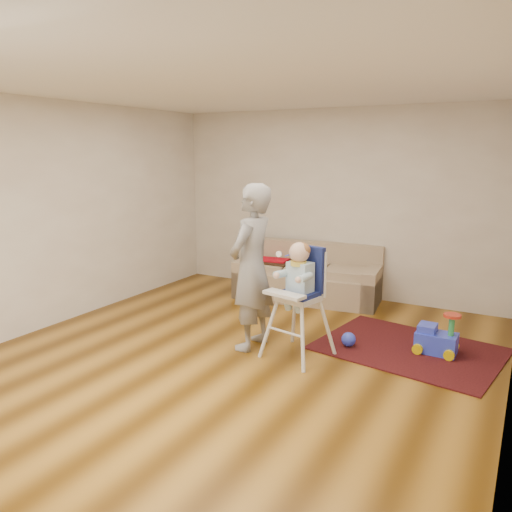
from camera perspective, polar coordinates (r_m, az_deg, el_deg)
The scene contains 9 objects.
ground at distance 5.28m, azimuth -2.16°, elevation -11.47°, with size 5.50×5.50×0.00m, color #492C08.
room_envelope at distance 5.31m, azimuth 0.67°, elevation 9.53°, with size 5.04×5.52×2.72m.
sofa at distance 7.20m, azimuth 5.92°, elevation -1.85°, with size 2.12×1.09×0.79m.
side_table at distance 7.40m, azimuth 2.21°, elevation -2.49°, with size 0.52×0.52×0.52m, color black, non-canonical shape.
area_rug at distance 5.71m, azimuth 17.04°, elevation -10.10°, with size 1.82×1.37×0.01m, color black.
ride_on_toy at distance 5.60m, azimuth 19.98°, elevation -8.18°, with size 0.41×0.29×0.45m, color blue, non-canonical shape.
toy_ball at distance 5.58m, azimuth 10.53°, elevation -9.35°, with size 0.16×0.16×0.16m, color blue.
high_chair at distance 5.12m, azimuth 4.88°, elevation -5.27°, with size 0.67×0.67×1.22m.
adult at distance 5.28m, azimuth -0.51°, elevation -1.32°, with size 0.65×0.42×1.77m, color gray.
Camera 1 is at (2.54, -4.13, 2.09)m, focal length 35.00 mm.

